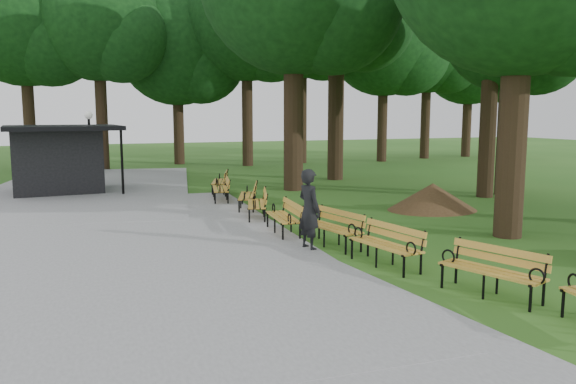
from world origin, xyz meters
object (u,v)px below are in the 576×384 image
object	(u,v)px
dirt_mound	(432,197)
bench_4	(283,217)
lamp_post	(89,134)
bench_7	(220,189)
bench_2	(385,245)
bench_5	(257,204)
bench_1	(491,272)
bench_8	(219,182)
lawn_tree_5	(510,27)
person	(309,210)
kiosk	(57,159)
bench_6	(247,196)
bench_3	(332,228)
lawn_tree_4	(337,2)

from	to	relation	value
dirt_mound	bench_4	size ratio (longest dim) A/B	1.32
lamp_post	bench_7	world-z (taller)	lamp_post
bench_2	bench_5	bearing A→B (deg)	178.00
bench_1	bench_4	xyz separation A→B (m)	(-1.60, 6.05, 0.00)
bench_8	lawn_tree_5	distance (m)	12.50
person	kiosk	size ratio (longest dim) A/B	0.44
bench_1	bench_6	world-z (taller)	same
bench_7	bench_8	distance (m)	2.21
lamp_post	bench_1	size ratio (longest dim) A/B	1.69
bench_6	bench_7	world-z (taller)	same
dirt_mound	bench_2	world-z (taller)	bench_2
dirt_mound	bench_6	world-z (taller)	bench_6
bench_2	bench_3	bearing A→B (deg)	177.47
kiosk	bench_8	bearing A→B (deg)	-25.53
kiosk	bench_8	size ratio (longest dim) A/B	2.23
bench_2	bench_8	size ratio (longest dim) A/B	1.00
lawn_tree_4	lawn_tree_5	size ratio (longest dim) A/B	1.27
bench_4	bench_5	size ratio (longest dim) A/B	1.00
bench_6	kiosk	bearing A→B (deg)	-118.00
bench_2	lawn_tree_4	xyz separation A→B (m)	(5.65, 14.43, 7.71)
bench_3	bench_8	distance (m)	9.86
bench_5	lawn_tree_4	world-z (taller)	lawn_tree_4
bench_1	bench_2	world-z (taller)	same
dirt_mound	bench_7	xyz separation A→B (m)	(-6.02, 4.23, 0.00)
bench_5	bench_2	bearing A→B (deg)	24.58
kiosk	bench_1	size ratio (longest dim) A/B	2.23
dirt_mound	lawn_tree_5	world-z (taller)	lawn_tree_5
dirt_mound	bench_3	distance (m)	6.26
bench_2	bench_8	xyz separation A→B (m)	(-0.61, 11.86, 0.00)
dirt_mound	bench_4	bearing A→B (deg)	-162.96
kiosk	bench_3	world-z (taller)	kiosk
lamp_post	bench_5	size ratio (longest dim) A/B	1.69
dirt_mound	bench_8	world-z (taller)	bench_8
person	lamp_post	xyz separation A→B (m)	(-4.43, 12.18, 1.37)
bench_8	dirt_mound	bearing A→B (deg)	58.43
bench_2	bench_7	size ratio (longest dim) A/B	1.00
lamp_post	bench_8	size ratio (longest dim) A/B	1.69
person	bench_7	world-z (taller)	person
bench_2	kiosk	bearing A→B (deg)	-165.22
lamp_post	bench_6	world-z (taller)	lamp_post
person	bench_3	xyz separation A→B (m)	(0.64, 0.13, -0.50)
bench_6	lawn_tree_5	xyz separation A→B (m)	(10.23, -0.12, 5.89)
person	lawn_tree_4	size ratio (longest dim) A/B	0.17
kiosk	bench_5	world-z (taller)	kiosk
bench_4	bench_7	world-z (taller)	same
bench_4	dirt_mound	bearing A→B (deg)	112.20
person	lawn_tree_5	size ratio (longest dim) A/B	0.21
lamp_post	dirt_mound	size ratio (longest dim) A/B	1.28
bench_2	person	bearing A→B (deg)	-164.38
bench_1	bench_8	xyz separation A→B (m)	(-1.32, 14.21, 0.00)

